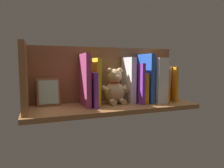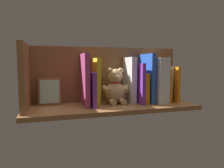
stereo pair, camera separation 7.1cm
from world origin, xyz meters
TOP-DOWN VIEW (x-y plane):
  - ground_plane at (0.00, 0.00)cm, footprint 87.57×30.49cm
  - shelf_back_panel at (0.00, -13.00)cm, footprint 87.57×1.50cm
  - shelf_side_divider at (41.78, 0.00)cm, footprint 2.40×24.49cm
  - book_0 at (-36.86, -3.27)cm, footprint 1.81×17.16cm
  - book_1 at (-34.20, -4.93)cm, footprint 2.53×13.84cm
  - book_2 at (-31.40, -3.31)cm, footprint 2.27×17.08cm
  - dictionary_thick_white at (-26.41, -2.01)cm, footprint 6.16×19.47cm
  - book_3 at (-21.16, -3.05)cm, footprint 2.41×17.59cm
  - book_4 at (-17.87, -3.27)cm, footprint 2.22×17.16cm
  - book_5 at (-14.91, -2.36)cm, footprint 1.76×18.97cm
  - book_6 at (-11.62, -4.78)cm, footprint 2.89×14.13cm
  - teddy_bear at (-2.85, -3.41)cm, footprint 15.54×12.23cm
  - book_7 at (7.56, -4.70)cm, footprint 3.20×14.29cm
  - book_8 at (10.61, -1.99)cm, footprint 1.81×19.71cm
  - book_9 at (13.71, -2.89)cm, footprint 2.43×17.91cm
  - picture_frame_leaning at (31.15, -9.04)cm, footprint 11.37×4.94cm

SIDE VIEW (x-z plane):
  - ground_plane at x=0.00cm, z-range -2.20..0.00cm
  - picture_frame_leaning at x=31.15cm, z-range -0.16..14.14cm
  - book_4 at x=-17.87cm, z-range 0.00..16.25cm
  - teddy_bear at x=-2.85cm, z-range -1.15..18.00cm
  - book_8 at x=10.61cm, z-range 0.00..17.13cm
  - book_2 at x=-31.40cm, z-range -0.02..18.36cm
  - book_0 at x=-36.86cm, z-range -0.01..19.60cm
  - book_1 at x=-34.20cm, z-range -0.03..20.13cm
  - book_5 at x=-14.91cm, z-range 0.00..21.56cm
  - book_7 at x=7.56cm, z-range -0.03..24.29cm
  - dictionary_thick_white at x=-26.41cm, z-range 0.00..24.59cm
  - book_6 at x=-11.62cm, z-range 0.00..24.89cm
  - book_9 at x=13.71cm, z-range 0.00..26.44cm
  - book_3 at x=-21.16cm, z-range 0.00..26.75cm
  - shelf_back_panel at x=0.00cm, z-range 0.00..30.64cm
  - shelf_side_divider at x=41.78cm, z-range 0.00..30.64cm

